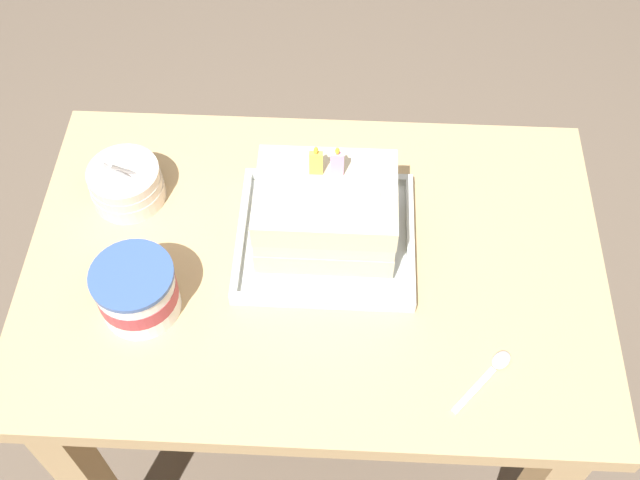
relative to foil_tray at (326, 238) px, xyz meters
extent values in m
plane|color=#6B5B4C|center=(-0.02, -0.04, -0.78)|extent=(8.00, 8.00, 0.00)
cube|color=tan|center=(-0.02, -0.04, -0.03)|extent=(0.94, 0.63, 0.04)
cube|color=tan|center=(-0.43, 0.22, -0.41)|extent=(0.06, 0.06, 0.74)
cube|color=tan|center=(0.39, 0.22, -0.41)|extent=(0.06, 0.06, 0.74)
cube|color=silver|center=(0.00, 0.00, 0.00)|extent=(0.29, 0.26, 0.01)
cube|color=silver|center=(0.00, -0.12, 0.01)|extent=(0.29, 0.01, 0.02)
cube|color=silver|center=(0.00, 0.12, 0.01)|extent=(0.29, 0.01, 0.02)
cube|color=silver|center=(-0.14, 0.00, 0.01)|extent=(0.01, 0.24, 0.02)
cube|color=silver|center=(0.14, 0.00, 0.01)|extent=(0.01, 0.24, 0.02)
cube|color=beige|center=(0.00, 0.00, 0.04)|extent=(0.22, 0.17, 0.04)
cube|color=beige|center=(0.00, 0.00, 0.07)|extent=(0.21, 0.16, 0.03)
cube|color=beige|center=(0.00, 0.00, 0.11)|extent=(0.22, 0.17, 0.04)
cube|color=silver|center=(0.00, -0.01, 0.13)|extent=(0.16, 0.03, 0.00)
cube|color=#EFC64C|center=(-0.01, 0.03, 0.15)|extent=(0.02, 0.01, 0.04)
ellipsoid|color=yellow|center=(-0.01, 0.03, 0.18)|extent=(0.01, 0.01, 0.01)
cube|color=#E099C6|center=(0.01, 0.03, 0.15)|extent=(0.02, 0.01, 0.04)
ellipsoid|color=yellow|center=(0.01, 0.03, 0.18)|extent=(0.01, 0.01, 0.01)
cylinder|color=silver|center=(-0.34, 0.08, 0.01)|extent=(0.12, 0.12, 0.03)
cylinder|color=silver|center=(-0.34, 0.08, 0.03)|extent=(0.12, 0.12, 0.03)
cylinder|color=silver|center=(-0.34, 0.08, 0.05)|extent=(0.12, 0.12, 0.03)
cylinder|color=silver|center=(-0.33, 0.06, 0.08)|extent=(0.04, 0.04, 0.07)
cylinder|color=silver|center=(-0.33, 0.06, 0.08)|extent=(0.05, 0.02, 0.07)
cylinder|color=white|center=(-0.28, -0.14, 0.04)|extent=(0.12, 0.12, 0.09)
cylinder|color=#B23D47|center=(-0.28, -0.14, 0.04)|extent=(0.12, 0.12, 0.03)
cylinder|color=#3A5BA3|center=(-0.28, -0.14, 0.08)|extent=(0.13, 0.13, 0.01)
ellipsoid|color=silver|center=(0.27, -0.21, 0.00)|extent=(0.04, 0.04, 0.01)
cube|color=silver|center=(0.23, -0.26, -0.01)|extent=(0.07, 0.08, 0.00)
camera|label=1|loc=(0.03, -0.73, 1.04)|focal=43.40mm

